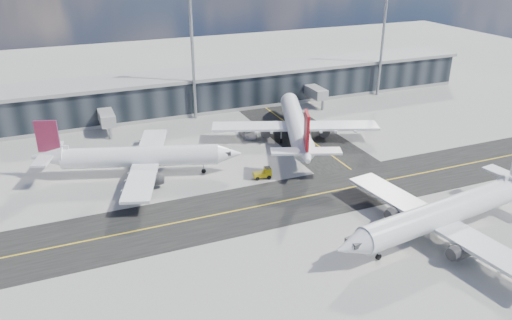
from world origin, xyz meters
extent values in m
plane|color=gray|center=(0.00, 0.00, 0.00)|extent=(300.00, 300.00, 0.00)
cube|color=black|center=(0.00, 4.00, 0.01)|extent=(180.00, 14.00, 0.02)
cube|color=black|center=(18.00, 35.00, 0.01)|extent=(14.00, 50.00, 0.02)
cube|color=yellow|center=(0.00, 4.00, 0.03)|extent=(180.00, 0.25, 0.01)
cube|color=yellow|center=(18.00, 35.00, 0.03)|extent=(0.25, 50.00, 0.01)
cube|color=black|center=(0.00, 55.00, 4.00)|extent=(150.00, 12.00, 8.00)
cube|color=gray|center=(0.00, 55.00, 8.40)|extent=(152.00, 13.00, 0.80)
cube|color=gray|center=(0.00, 55.00, 0.40)|extent=(150.00, 12.20, 0.80)
cube|color=gray|center=(-20.00, 47.00, 3.50)|extent=(3.00, 10.00, 2.40)
cylinder|color=gray|center=(-20.00, 42.00, 1.20)|extent=(0.60, 0.60, 2.40)
cube|color=gray|center=(30.00, 47.00, 3.50)|extent=(3.00, 10.00, 2.40)
cylinder|color=gray|center=(30.00, 42.00, 1.20)|extent=(0.60, 0.60, 2.40)
cylinder|color=gray|center=(0.00, 48.00, 14.00)|extent=(0.70, 0.70, 28.00)
cylinder|color=gray|center=(50.00, 48.00, 14.00)|extent=(0.70, 0.70, 28.00)
cylinder|color=white|center=(-17.11, 22.03, 3.55)|extent=(26.45, 11.50, 3.55)
cone|color=white|center=(-2.74, 17.43, 3.55)|extent=(5.31, 4.73, 3.55)
cone|color=white|center=(-31.91, 26.76, 4.08)|extent=(6.16, 5.01, 3.55)
cube|color=white|center=(-16.26, 21.76, 2.66)|extent=(13.43, 30.10, 0.44)
cylinder|color=#2D2D30|center=(-13.80, 26.56, 1.69)|extent=(4.17, 3.08, 2.04)
cylinder|color=#2D2D30|center=(-17.04, 16.41, 1.69)|extent=(4.17, 3.08, 2.04)
cube|color=silver|center=(-13.80, 26.56, 2.40)|extent=(1.80, 0.88, 0.71)
cube|color=silver|center=(-17.04, 16.41, 2.40)|extent=(1.80, 0.88, 0.71)
cube|color=#641E43|center=(-31.48, 26.63, 7.81)|extent=(3.67, 1.52, 5.50)
cube|color=white|center=(-31.91, 26.76, 4.62)|extent=(5.61, 10.90, 0.31)
cube|color=#2D2D30|center=(-3.16, 17.56, 3.91)|extent=(2.29, 2.40, 0.62)
cylinder|color=gray|center=(-6.96, 18.78, 1.07)|extent=(0.27, 0.27, 1.78)
cylinder|color=black|center=(-6.96, 18.78, 0.40)|extent=(0.86, 0.54, 0.80)
cylinder|color=black|center=(-17.14, 24.83, 0.49)|extent=(1.07, 0.72, 0.98)
cylinder|color=black|center=(-18.77, 19.76, 0.49)|extent=(1.07, 0.72, 0.98)
cylinder|color=white|center=(14.75, 26.16, 3.97)|extent=(14.32, 29.25, 3.97)
cone|color=white|center=(20.76, 41.93, 3.97)|extent=(5.48, 6.05, 3.97)
cone|color=white|center=(8.57, 9.92, 4.57)|extent=(5.83, 6.98, 3.97)
cube|color=white|center=(15.11, 27.08, 2.98)|extent=(33.32, 16.66, 0.50)
cylinder|color=#2D2D30|center=(9.89, 30.13, 1.89)|extent=(3.62, 4.71, 2.28)
cylinder|color=#2D2D30|center=(21.03, 25.89, 1.89)|extent=(3.62, 4.71, 2.28)
cube|color=silver|center=(9.89, 30.13, 2.68)|extent=(1.08, 2.00, 0.79)
cube|color=silver|center=(21.03, 25.89, 2.68)|extent=(1.08, 2.00, 0.79)
cube|color=#B30C15|center=(8.74, 10.38, 8.74)|extent=(1.90, 4.06, 6.16)
cube|color=white|center=(8.57, 9.92, 5.16)|extent=(12.13, 6.84, 0.35)
cube|color=#2D2D30|center=(20.59, 41.47, 4.37)|extent=(2.75, 2.63, 0.70)
cylinder|color=gray|center=(19.00, 37.29, 1.19)|extent=(0.31, 0.31, 1.99)
cylinder|color=black|center=(19.00, 37.29, 0.45)|extent=(0.64, 0.96, 0.89)
cylinder|color=black|center=(11.62, 26.29, 0.55)|extent=(0.85, 1.20, 1.09)
cylinder|color=black|center=(17.18, 24.17, 0.55)|extent=(0.85, 1.20, 1.09)
cylinder|color=silver|center=(17.35, -13.48, 3.71)|extent=(28.07, 7.26, 3.71)
cone|color=silver|center=(1.72, -15.51, 3.71)|extent=(5.08, 4.28, 3.71)
cube|color=silver|center=(16.43, -13.60, 2.78)|extent=(8.66, 31.86, 0.46)
cylinder|color=#2D2D30|center=(16.23, -19.24, 1.76)|extent=(4.14, 2.62, 2.13)
cylinder|color=#2D2D30|center=(14.80, -8.20, 1.76)|extent=(4.14, 2.62, 2.13)
cube|color=silver|center=(16.23, -19.24, 2.50)|extent=(1.89, 0.61, 0.74)
cube|color=silver|center=(14.80, -8.20, 2.50)|extent=(1.89, 0.61, 0.74)
cube|color=#2D2D30|center=(2.18, -15.45, 4.08)|extent=(2.10, 2.26, 0.65)
cylinder|color=gray|center=(6.32, -14.91, 1.11)|extent=(0.25, 0.25, 1.85)
cylinder|color=black|center=(6.32, -14.91, 0.42)|extent=(0.87, 0.43, 0.83)
cylinder|color=black|center=(18.63, -16.12, 0.51)|extent=(1.07, 0.59, 1.02)
cylinder|color=black|center=(17.91, -10.60, 0.51)|extent=(1.07, 0.59, 1.02)
cube|color=#DABB0B|center=(1.81, 12.88, 0.78)|extent=(3.28, 1.89, 0.72)
cube|color=#DABB0B|center=(2.73, 12.74, 1.45)|extent=(1.33, 1.50, 0.93)
cube|color=black|center=(2.73, 12.74, 1.81)|extent=(1.22, 1.43, 0.26)
cylinder|color=black|center=(2.94, 13.39, 0.36)|extent=(0.75, 0.36, 0.72)
cylinder|color=black|center=(2.74, 12.06, 0.36)|extent=(0.75, 0.36, 0.72)
cylinder|color=black|center=(0.89, 13.70, 0.36)|extent=(0.75, 0.36, 0.72)
cylinder|color=black|center=(0.69, 12.37, 0.36)|extent=(0.75, 0.36, 0.72)
imported|color=white|center=(6.82, 32.25, 0.79)|extent=(2.92, 5.80, 1.58)
camera|label=1|loc=(-28.75, -58.58, 37.95)|focal=35.00mm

